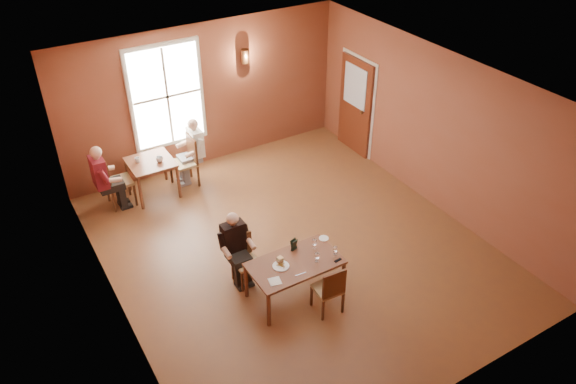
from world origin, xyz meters
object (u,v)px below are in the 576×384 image
chair_diner_main (246,261)px  second_table (153,178)px  diner_maroon (116,174)px  chair_empty (328,288)px  diner_main (247,254)px  diner_white (184,156)px  chair_diner_maroon (119,181)px  main_table (295,279)px  chair_diner_white (183,162)px

chair_diner_main → second_table: size_ratio=1.00×
diner_maroon → chair_empty: bearing=22.9°
diner_main → diner_white: diner_white is taller
second_table → chair_diner_maroon: size_ratio=0.81×
main_table → chair_diner_main: 0.83m
diner_main → diner_maroon: bearing=-71.5°
chair_diner_main → chair_empty: chair_empty is taller
diner_maroon → chair_diner_white: bearing=90.0°
diner_main → diner_white: size_ratio=0.92×
chair_diner_main → diner_white: diner_white is taller
diner_white → chair_diner_maroon: diner_white is taller
chair_empty → diner_maroon: size_ratio=0.65×
main_table → chair_diner_maroon: size_ratio=1.34×
chair_diner_main → chair_empty: (0.76, -1.16, 0.01)m
diner_maroon → diner_main: bearing=18.5°
chair_diner_main → chair_diner_maroon: (-1.05, 3.19, 0.10)m
second_table → chair_diner_white: size_ratio=0.81×
chair_empty → chair_diner_main: bearing=126.8°
second_table → diner_maroon: 0.74m
chair_diner_white → diner_white: (0.03, 0.00, 0.13)m
chair_diner_main → chair_diner_maroon: 3.36m
second_table → diner_main: bearing=-83.0°
diner_white → chair_diner_white: bearing=90.0°
chair_diner_maroon → chair_diner_white: bearing=90.0°
diner_main → second_table: size_ratio=1.42×
chair_diner_main → chair_diner_white: size_ratio=0.81×
main_table → chair_empty: size_ratio=1.62×
chair_diner_main → diner_maroon: bearing=-71.3°
main_table → chair_diner_maroon: chair_diner_maroon is taller
chair_diner_main → main_table: bearing=127.6°
main_table → chair_diner_main: bearing=127.6°
main_table → chair_empty: chair_empty is taller
chair_diner_main → chair_diner_white: chair_diner_white is taller
chair_empty → diner_white: bearing=100.0°
main_table → chair_diner_main: (-0.50, 0.65, 0.09)m
main_table → diner_white: size_ratio=1.07×
chair_diner_main → diner_main: size_ratio=0.70×
second_table → diner_maroon: size_ratio=0.63×
chair_diner_main → diner_main: diner_main is taller
diner_main → chair_diner_white: bearing=-94.5°
chair_diner_main → diner_maroon: diner_maroon is taller
diner_main → chair_empty: (0.76, -1.13, -0.17)m
second_table → diner_white: (0.68, 0.00, 0.28)m
second_table → diner_white: bearing=0.0°
chair_diner_maroon → diner_maroon: 0.15m
chair_diner_white → chair_diner_maroon: chair_diner_white is taller
chair_diner_white → chair_diner_maroon: size_ratio=1.00×
chair_diner_maroon → main_table: bearing=22.0°
main_table → chair_diner_white: (-0.25, 3.84, 0.19)m
chair_diner_main → second_table: 3.21m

